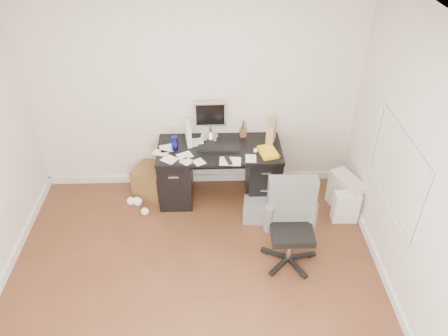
{
  "coord_description": "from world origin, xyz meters",
  "views": [
    {
      "loc": [
        0.21,
        -2.76,
        3.65
      ],
      "look_at": [
        0.34,
        1.2,
        0.78
      ],
      "focal_mm": 35.0,
      "sensor_mm": 36.0,
      "label": 1
    }
  ],
  "objects_px": {
    "pc_tower": "(345,194)",
    "wicker_basket": "(151,180)",
    "keyboard": "(219,148)",
    "office_chair": "(292,227)",
    "desk": "(220,171)",
    "lcd_monitor": "(210,120)"
  },
  "relations": [
    {
      "from": "desk",
      "to": "wicker_basket",
      "type": "height_order",
      "value": "desk"
    },
    {
      "from": "keyboard",
      "to": "wicker_basket",
      "type": "xyz_separation_m",
      "value": [
        -0.88,
        0.13,
        -0.57
      ]
    },
    {
      "from": "pc_tower",
      "to": "keyboard",
      "type": "bearing_deg",
      "value": 146.65
    },
    {
      "from": "office_chair",
      "to": "pc_tower",
      "type": "xyz_separation_m",
      "value": [
        0.82,
        0.84,
        -0.27
      ]
    },
    {
      "from": "wicker_basket",
      "to": "lcd_monitor",
      "type": "bearing_deg",
      "value": 10.45
    },
    {
      "from": "keyboard",
      "to": "desk",
      "type": "bearing_deg",
      "value": 67.91
    },
    {
      "from": "desk",
      "to": "lcd_monitor",
      "type": "bearing_deg",
      "value": 112.38
    },
    {
      "from": "desk",
      "to": "office_chair",
      "type": "relative_size",
      "value": 1.48
    },
    {
      "from": "pc_tower",
      "to": "office_chair",
      "type": "bearing_deg",
      "value": -157.41
    },
    {
      "from": "office_chair",
      "to": "wicker_basket",
      "type": "height_order",
      "value": "office_chair"
    },
    {
      "from": "keyboard",
      "to": "wicker_basket",
      "type": "relative_size",
      "value": 1.31
    },
    {
      "from": "keyboard",
      "to": "wicker_basket",
      "type": "distance_m",
      "value": 1.06
    },
    {
      "from": "pc_tower",
      "to": "desk",
      "type": "bearing_deg",
      "value": 145.92
    },
    {
      "from": "lcd_monitor",
      "to": "wicker_basket",
      "type": "relative_size",
      "value": 1.29
    },
    {
      "from": "desk",
      "to": "wicker_basket",
      "type": "xyz_separation_m",
      "value": [
        -0.89,
        0.11,
        -0.21
      ]
    },
    {
      "from": "keyboard",
      "to": "pc_tower",
      "type": "distance_m",
      "value": 1.66
    },
    {
      "from": "pc_tower",
      "to": "wicker_basket",
      "type": "distance_m",
      "value": 2.47
    },
    {
      "from": "office_chair",
      "to": "keyboard",
      "type": "bearing_deg",
      "value": 123.65
    },
    {
      "from": "keyboard",
      "to": "pc_tower",
      "type": "height_order",
      "value": "keyboard"
    },
    {
      "from": "office_chair",
      "to": "wicker_basket",
      "type": "xyz_separation_m",
      "value": [
        -1.61,
        1.25,
        -0.32
      ]
    },
    {
      "from": "lcd_monitor",
      "to": "office_chair",
      "type": "xyz_separation_m",
      "value": [
        0.83,
        -1.39,
        -0.49
      ]
    },
    {
      "from": "desk",
      "to": "wicker_basket",
      "type": "distance_m",
      "value": 0.92
    }
  ]
}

